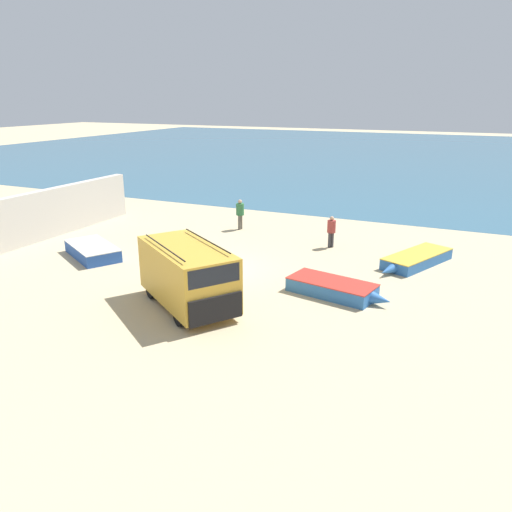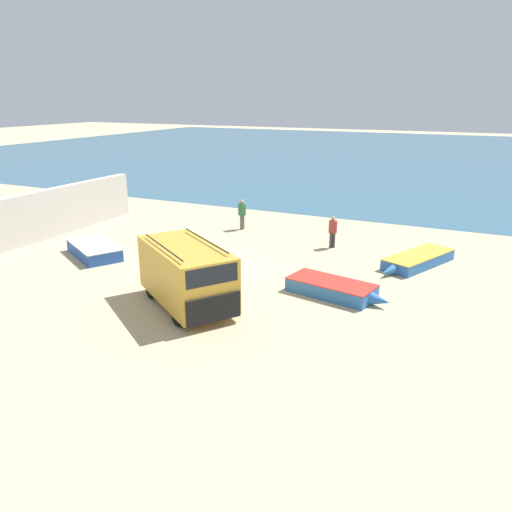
% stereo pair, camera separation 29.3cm
% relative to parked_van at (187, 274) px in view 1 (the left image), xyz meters
% --- Properties ---
extents(ground_plane, '(200.00, 200.00, 0.00)m').
position_rel_parked_van_xyz_m(ground_plane, '(-1.12, 4.00, -1.28)').
color(ground_plane, tan).
extents(sea_water, '(120.00, 80.00, 0.01)m').
position_rel_parked_van_xyz_m(sea_water, '(-1.12, 56.00, -1.27)').
color(sea_water, '#33607A').
rests_on(sea_water, ground_plane).
extents(harbor_wall, '(0.50, 12.71, 2.67)m').
position_rel_parked_van_xyz_m(harbor_wall, '(-12.17, 5.00, 0.06)').
color(harbor_wall, '#BCB7AD').
rests_on(harbor_wall, ground_plane).
extents(parked_van, '(5.05, 4.40, 2.47)m').
position_rel_parked_van_xyz_m(parked_van, '(0.00, 0.00, 0.00)').
color(parked_van, gold).
rests_on(parked_van, ground_plane).
extents(fishing_rowboat_0, '(4.23, 3.20, 0.61)m').
position_rel_parked_van_xyz_m(fishing_rowboat_0, '(-7.61, 3.28, -0.97)').
color(fishing_rowboat_0, '#234CA3').
rests_on(fishing_rowboat_0, ground_plane).
extents(fishing_rowboat_1, '(4.29, 2.17, 0.57)m').
position_rel_parked_van_xyz_m(fishing_rowboat_1, '(4.70, 3.32, -0.99)').
color(fishing_rowboat_1, '#2D66AD').
rests_on(fishing_rowboat_1, ground_plane).
extents(fishing_rowboat_2, '(2.94, 4.82, 0.53)m').
position_rel_parked_van_xyz_m(fishing_rowboat_2, '(7.13, 8.51, -1.01)').
color(fishing_rowboat_2, '#2D66AD').
rests_on(fishing_rowboat_2, ground_plane).
extents(fisherman_0, '(0.44, 0.44, 1.67)m').
position_rel_parked_van_xyz_m(fisherman_0, '(2.72, 9.59, -0.28)').
color(fisherman_0, '#38383D').
rests_on(fisherman_0, ground_plane).
extents(fisherman_1, '(0.47, 0.47, 1.79)m').
position_rel_parked_van_xyz_m(fisherman_1, '(-3.21, 10.96, -0.21)').
color(fisherman_1, '#5B564C').
rests_on(fisherman_1, ground_plane).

